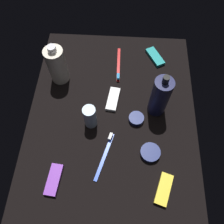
# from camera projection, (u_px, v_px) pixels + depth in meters

# --- Properties ---
(ground_plane) EXTENTS (0.84, 0.64, 0.01)m
(ground_plane) POSITION_uv_depth(u_px,v_px,m) (112.00, 116.00, 0.89)
(ground_plane) COLOR black
(lotion_bottle) EXTENTS (0.07, 0.07, 0.21)m
(lotion_bottle) POSITION_uv_depth(u_px,v_px,m) (160.00, 97.00, 0.81)
(lotion_bottle) COLOR #1B1E46
(lotion_bottle) RESTS_ON ground_plane
(bodywash_bottle) EXTENTS (0.07, 0.07, 0.18)m
(bodywash_bottle) POSITION_uv_depth(u_px,v_px,m) (57.00, 65.00, 0.89)
(bodywash_bottle) COLOR silver
(bodywash_bottle) RESTS_ON ground_plane
(deodorant_stick) EXTENTS (0.05, 0.05, 0.10)m
(deodorant_stick) POSITION_uv_depth(u_px,v_px,m) (90.00, 117.00, 0.82)
(deodorant_stick) COLOR silver
(deodorant_stick) RESTS_ON ground_plane
(toothbrush_blue) EXTENTS (0.18, 0.06, 0.02)m
(toothbrush_blue) POSITION_uv_depth(u_px,v_px,m) (105.00, 153.00, 0.80)
(toothbrush_blue) COLOR blue
(toothbrush_blue) RESTS_ON ground_plane
(toothbrush_red) EXTENTS (0.18, 0.02, 0.02)m
(toothbrush_red) POSITION_uv_depth(u_px,v_px,m) (118.00, 66.00, 0.99)
(toothbrush_red) COLOR red
(toothbrush_red) RESTS_ON ground_plane
(snack_bar_yellow) EXTENTS (0.11, 0.07, 0.01)m
(snack_bar_yellow) POSITION_uv_depth(u_px,v_px,m) (164.00, 189.00, 0.75)
(snack_bar_yellow) COLOR yellow
(snack_bar_yellow) RESTS_ON ground_plane
(snack_bar_teal) EXTENTS (0.11, 0.08, 0.01)m
(snack_bar_teal) POSITION_uv_depth(u_px,v_px,m) (155.00, 57.00, 1.01)
(snack_bar_teal) COLOR teal
(snack_bar_teal) RESTS_ON ground_plane
(snack_bar_white) EXTENTS (0.11, 0.05, 0.01)m
(snack_bar_white) POSITION_uv_depth(u_px,v_px,m) (113.00, 99.00, 0.91)
(snack_bar_white) COLOR white
(snack_bar_white) RESTS_ON ground_plane
(snack_bar_purple) EXTENTS (0.11, 0.05, 0.01)m
(snack_bar_purple) POSITION_uv_depth(u_px,v_px,m) (54.00, 180.00, 0.76)
(snack_bar_purple) COLOR purple
(snack_bar_purple) RESTS_ON ground_plane
(cream_tin_left) EXTENTS (0.06, 0.06, 0.02)m
(cream_tin_left) POSITION_uv_depth(u_px,v_px,m) (136.00, 119.00, 0.86)
(cream_tin_left) COLOR navy
(cream_tin_left) RESTS_ON ground_plane
(cream_tin_right) EXTENTS (0.07, 0.07, 0.02)m
(cream_tin_right) POSITION_uv_depth(u_px,v_px,m) (150.00, 153.00, 0.80)
(cream_tin_right) COLOR navy
(cream_tin_right) RESTS_ON ground_plane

